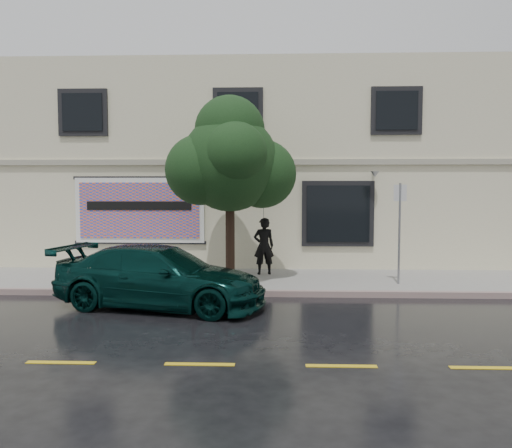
{
  "coord_description": "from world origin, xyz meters",
  "views": [
    {
      "loc": [
        1.15,
        -11.07,
        2.73
      ],
      "look_at": [
        0.68,
        2.2,
        1.81
      ],
      "focal_mm": 35.0,
      "sensor_mm": 36.0,
      "label": 1
    }
  ],
  "objects_px": {
    "car": "(160,276)",
    "fire_hydrant": "(119,272)",
    "street_tree": "(230,164)",
    "pedestrian": "(264,246)"
  },
  "relations": [
    {
      "from": "pedestrian",
      "to": "street_tree",
      "type": "height_order",
      "value": "street_tree"
    },
    {
      "from": "car",
      "to": "fire_hydrant",
      "type": "xyz_separation_m",
      "value": [
        -1.44,
        1.53,
        -0.17
      ]
    },
    {
      "from": "street_tree",
      "to": "car",
      "type": "bearing_deg",
      "value": -120.9
    },
    {
      "from": "car",
      "to": "street_tree",
      "type": "distance_m",
      "value": 3.87
    },
    {
      "from": "car",
      "to": "pedestrian",
      "type": "relative_size",
      "value": 2.85
    },
    {
      "from": "pedestrian",
      "to": "street_tree",
      "type": "distance_m",
      "value": 2.91
    },
    {
      "from": "pedestrian",
      "to": "fire_hydrant",
      "type": "relative_size",
      "value": 2.13
    },
    {
      "from": "car",
      "to": "street_tree",
      "type": "height_order",
      "value": "street_tree"
    },
    {
      "from": "pedestrian",
      "to": "fire_hydrant",
      "type": "height_order",
      "value": "pedestrian"
    },
    {
      "from": "pedestrian",
      "to": "car",
      "type": "bearing_deg",
      "value": 46.9
    }
  ]
}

